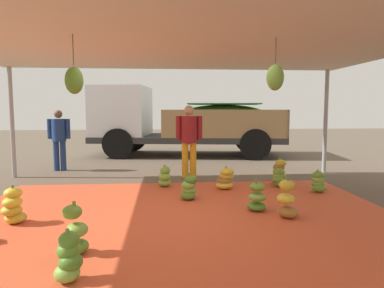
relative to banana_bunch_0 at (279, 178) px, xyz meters
The scene contains 17 objects.
ground_plane 2.45m from the banana_bunch_0, 149.55° to the left, with size 40.00×40.00×0.00m, color brown.
tarp_orange 2.75m from the banana_bunch_0, 140.14° to the right, with size 6.57×4.69×0.01m, color #D1512D.
tent_canopy 3.68m from the banana_bunch_0, 138.74° to the right, with size 8.00×7.00×2.65m.
banana_bunch_0 is the anchor object (origin of this frame).
banana_bunch_1 0.78m from the banana_bunch_0, 39.40° to the right, with size 0.33×0.35×0.44m.
banana_bunch_2 1.15m from the banana_bunch_0, behind, with size 0.46×0.45×0.47m.
banana_bunch_3 0.32m from the banana_bunch_0, 72.91° to the left, with size 0.41×0.40×0.57m.
banana_bunch_4 2.06m from the banana_bunch_0, 105.91° to the right, with size 0.38×0.37×0.59m.
banana_bunch_5 2.13m from the banana_bunch_0, 155.77° to the right, with size 0.36×0.35×0.48m.
banana_bunch_6 4.88m from the banana_bunch_0, 156.62° to the right, with size 0.39×0.39×0.55m.
banana_bunch_8 2.37m from the banana_bunch_0, behind, with size 0.36×0.38×0.46m.
banana_bunch_9 1.86m from the banana_bunch_0, 119.56° to the right, with size 0.39×0.40×0.50m.
banana_bunch_10 4.91m from the banana_bunch_0, 131.69° to the right, with size 0.30×0.34×0.50m.
banana_bunch_11 4.53m from the banana_bunch_0, 137.74° to the right, with size 0.32×0.32×0.59m.
cargo_truck_main 5.64m from the banana_bunch_0, 108.68° to the left, with size 6.76×3.20×2.40m.
worker_0 5.70m from the banana_bunch_0, 154.63° to the left, with size 0.58×0.36×1.59m.
worker_1 2.29m from the banana_bunch_0, 146.08° to the left, with size 0.62×0.38×1.70m.
Camera 1 is at (-0.27, -5.07, 1.60)m, focal length 32.24 mm.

